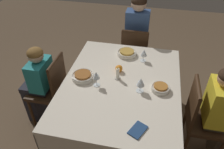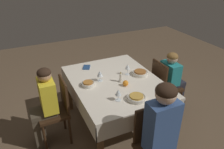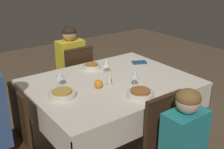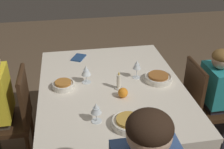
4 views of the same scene
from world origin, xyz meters
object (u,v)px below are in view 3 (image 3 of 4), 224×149
(candle_centerpiece, at_px, (109,79))
(orange_fruit, at_px, (99,84))
(chair_north, at_px, (76,78))
(napkin_red_folded, at_px, (139,62))
(person_child_yellow, at_px, (69,67))
(bowl_south, at_px, (140,93))
(chair_south, at_px, (172,149))
(bowl_north, at_px, (92,66))
(bowl_west, at_px, (62,93))
(dining_table, at_px, (111,89))
(wine_glass_south, at_px, (135,75))
(chair_west, at_px, (9,139))
(wine_glass_west, at_px, (60,76))
(wine_glass_north, at_px, (106,63))

(candle_centerpiece, bearing_deg, orange_fruit, -175.70)
(chair_north, xyz_separation_m, napkin_red_folded, (0.47, -0.57, 0.25))
(person_child_yellow, distance_m, orange_fruit, 1.05)
(bowl_south, xyz_separation_m, napkin_red_folded, (0.52, 0.61, -0.02))
(chair_south, xyz_separation_m, bowl_north, (0.07, 1.17, 0.28))
(bowl_west, xyz_separation_m, candle_centerpiece, (0.44, -0.02, 0.03))
(dining_table, xyz_separation_m, wine_glass_south, (0.08, -0.22, 0.20))
(orange_fruit, bearing_deg, napkin_red_folded, 21.55)
(bowl_west, bearing_deg, chair_west, 173.89)
(chair_west, bearing_deg, person_child_yellow, 132.36)
(candle_centerpiece, xyz_separation_m, napkin_red_folded, (0.59, 0.27, -0.05))
(dining_table, distance_m, candle_centerpiece, 0.15)
(candle_centerpiece, bearing_deg, bowl_west, 177.08)
(chair_north, height_order, orange_fruit, chair_north)
(napkin_red_folded, bearing_deg, bowl_west, -166.51)
(bowl_south, bearing_deg, bowl_north, 88.47)
(person_child_yellow, bearing_deg, wine_glass_west, 57.88)
(napkin_red_folded, bearing_deg, person_child_yellow, 123.08)
(chair_west, bearing_deg, chair_north, 127.28)
(bowl_west, relative_size, wine_glass_north, 1.46)
(chair_west, relative_size, wine_glass_south, 5.60)
(wine_glass_south, bearing_deg, bowl_west, 161.15)
(dining_table, xyz_separation_m, candle_centerpiece, (-0.06, -0.05, 0.13))
(bowl_north, bearing_deg, chair_south, -93.24)
(candle_centerpiece, bearing_deg, bowl_north, 78.59)
(bowl_west, bearing_deg, orange_fruit, -5.53)
(candle_centerpiece, height_order, orange_fruit, candle_centerpiece)
(wine_glass_west, relative_size, wine_glass_north, 0.94)
(chair_north, distance_m, orange_fruit, 0.93)
(wine_glass_west, height_order, candle_centerpiece, candle_centerpiece)
(chair_west, height_order, bowl_south, chair_west)
(person_child_yellow, bearing_deg, chair_north, 90.00)
(person_child_yellow, bearing_deg, napkin_red_folded, 123.08)
(candle_centerpiece, bearing_deg, bowl_south, -79.13)
(dining_table, relative_size, bowl_west, 6.52)
(chair_west, height_order, napkin_red_folded, chair_west)
(person_child_yellow, bearing_deg, candle_centerpiece, 83.14)
(bowl_north, bearing_deg, wine_glass_south, -84.71)
(chair_west, relative_size, wine_glass_west, 6.33)
(chair_west, bearing_deg, chair_south, 48.10)
(person_child_yellow, height_order, bowl_south, person_child_yellow)
(bowl_west, height_order, bowl_north, same)
(wine_glass_north, distance_m, orange_fruit, 0.36)
(chair_west, relative_size, wine_glass_north, 5.95)
(chair_west, distance_m, wine_glass_north, 1.10)
(person_child_yellow, xyz_separation_m, bowl_south, (-0.05, -1.33, 0.18))
(dining_table, relative_size, wine_glass_west, 10.15)
(chair_south, distance_m, person_child_yellow, 1.74)
(chair_west, xyz_separation_m, wine_glass_north, (1.03, 0.17, 0.35))
(chair_south, relative_size, bowl_south, 4.00)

